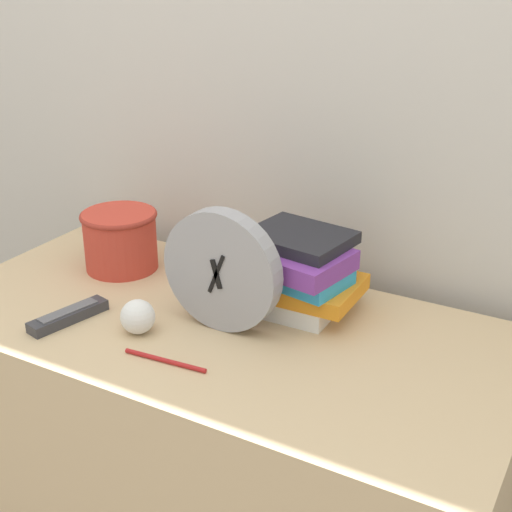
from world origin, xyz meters
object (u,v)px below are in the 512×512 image
Objects in this scene: basket at (120,238)px; pen at (163,360)px; book_stack at (293,272)px; desk_clock at (221,271)px; crumpled_paper_ball at (138,317)px; tv_remote at (68,316)px.

pen is (0.30, -0.27, -0.06)m from basket.
pen is (-0.10, -0.28, -0.07)m from book_stack.
desk_clock is 0.17m from crumpled_paper_ball.
desk_clock is at bearing 36.71° from crumpled_paper_ball.
book_stack is 0.41m from basket.
desk_clock is 1.41× the size of tv_remote.
crumpled_paper_ball is at bearing -132.73° from book_stack.
book_stack reaches higher than pen.
basket reaches higher than tv_remote.
basket is at bearing 160.29° from desk_clock.
desk_clock reaches higher than tv_remote.
book_stack reaches higher than crumpled_paper_ball.
tv_remote is 2.55× the size of crumpled_paper_ball.
pen is (0.10, -0.06, -0.03)m from crumpled_paper_ball.
desk_clock reaches higher than basket.
book_stack is at bearing 69.57° from pen.
tv_remote is (-0.34, -0.25, -0.07)m from book_stack.
desk_clock reaches higher than pen.
tv_remote is (0.07, -0.24, -0.06)m from basket.
crumpled_paper_ball is (0.21, -0.21, -0.04)m from basket.
pen is at bearing -41.57° from basket.
basket is (-0.33, 0.12, -0.04)m from desk_clock.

